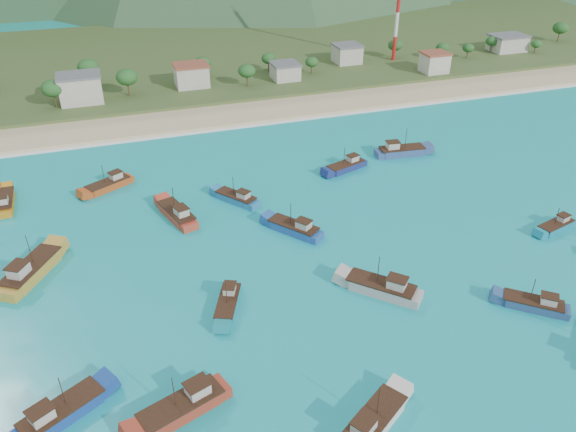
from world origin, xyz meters
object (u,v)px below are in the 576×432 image
object	(u,v)px
boat_2	(237,199)
boat_5	(294,229)
boat_19	(401,152)
boat_17	(31,271)
boat_21	(382,288)
boat_20	(61,414)
boat_1	(556,227)
boat_11	(372,424)
boat_16	(228,304)
boat_7	(177,215)
boat_13	(346,167)
boat_10	(183,407)
boat_15	(5,202)
boat_6	(534,305)
boat_18	(109,185)

from	to	relation	value
boat_2	boat_5	xyz separation A→B (m)	(7.30, -14.47, 0.11)
boat_5	boat_19	bearing A→B (deg)	-2.73
boat_17	boat_21	distance (m)	56.87
boat_20	boat_1	bearing A→B (deg)	70.38
boat_11	boat_16	size ratio (longest dim) A/B	1.17
boat_7	boat_19	xyz separation A→B (m)	(54.24, 12.06, 0.05)
boat_2	boat_13	xyz separation A→B (m)	(26.68, 6.33, 0.03)
boat_21	boat_17	bearing A→B (deg)	112.60
boat_7	boat_13	world-z (taller)	boat_7
boat_2	boat_20	world-z (taller)	boat_20
boat_10	boat_17	distance (m)	39.94
boat_2	boat_15	world-z (taller)	boat_15
boat_2	boat_19	distance (m)	42.89
boat_6	boat_13	bearing A→B (deg)	48.75
boat_15	boat_17	bearing A→B (deg)	-78.83
boat_10	boat_16	size ratio (longest dim) A/B	1.26
boat_7	boat_16	distance (m)	28.51
boat_11	boat_15	world-z (taller)	boat_11
boat_10	boat_17	size ratio (longest dim) A/B	0.93
boat_18	boat_2	bearing A→B (deg)	-149.00
boat_7	boat_16	xyz separation A→B (m)	(3.31, -28.32, -0.21)
boat_10	boat_18	bearing A→B (deg)	-14.52
boat_18	boat_19	size ratio (longest dim) A/B	0.87
boat_20	boat_21	size ratio (longest dim) A/B	1.05
boat_1	boat_17	size ratio (longest dim) A/B	0.68
boat_10	boat_19	xyz separation A→B (m)	(60.58, 57.86, 0.01)
boat_17	boat_18	xyz separation A→B (m)	(13.76, 27.43, -0.30)
boat_20	boat_18	bearing A→B (deg)	141.36
boat_6	boat_19	size ratio (longest dim) A/B	0.76
boat_20	boat_11	bearing A→B (deg)	39.29
boat_13	boat_18	distance (m)	51.32
boat_10	boat_11	size ratio (longest dim) A/B	1.07
boat_1	boat_15	bearing A→B (deg)	52.38
boat_5	boat_15	xyz separation A→B (m)	(-51.37, 27.46, -0.02)
boat_18	boat_16	bearing A→B (deg)	169.56
boat_6	boat_16	size ratio (longest dim) A/B	0.96
boat_16	boat_20	bearing A→B (deg)	52.91
boat_1	boat_17	bearing A→B (deg)	66.02
boat_6	boat_1	bearing A→B (deg)	-7.74
boat_16	boat_18	bearing A→B (deg)	-48.68
boat_10	boat_21	bearing A→B (deg)	-87.97
boat_16	boat_21	size ratio (longest dim) A/B	0.88
boat_16	boat_19	distance (m)	64.99
boat_15	boat_20	distance (m)	58.87
boat_2	boat_17	distance (m)	40.16
boat_16	boat_6	bearing A→B (deg)	-175.91
boat_2	boat_16	size ratio (longest dim) A/B	0.98
boat_7	boat_20	distance (m)	46.80
boat_10	boat_20	world-z (taller)	boat_10
boat_2	boat_5	distance (m)	16.20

